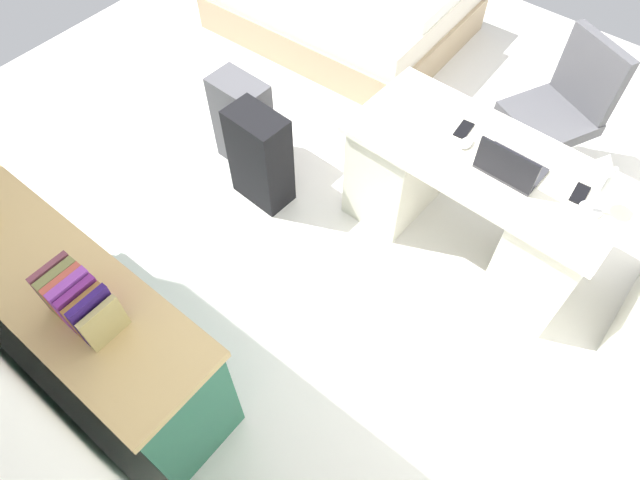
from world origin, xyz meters
TOP-DOWN VIEW (x-y plane):
  - ground_plane at (0.00, 0.00)m, footprint 5.34×5.34m
  - desk at (-1.01, -0.06)m, footprint 1.46×0.70m
  - office_chair at (-1.09, -0.89)m, footprint 0.61×0.61m
  - credenza at (0.14, 1.79)m, footprint 1.80×0.48m
  - bed at (0.88, -1.34)m, footprint 1.95×1.46m
  - suitcase_black at (0.17, 0.42)m, footprint 0.37×0.24m
  - suitcase_spare_grey at (0.48, 0.25)m, footprint 0.37×0.23m
  - laptop at (-1.14, -0.01)m, footprint 0.32×0.23m
  - computer_mouse at (-0.88, -0.06)m, footprint 0.06×0.10m
  - cell_phone_near_laptop at (-1.48, -0.11)m, footprint 0.08×0.14m
  - cell_phone_by_mouse at (-0.81, -0.15)m, footprint 0.08×0.14m
  - desk_lamp at (-1.51, -0.04)m, footprint 0.16×0.11m
  - book_row at (-0.21, 1.79)m, footprint 0.31×0.17m

SIDE VIEW (x-z plane):
  - ground_plane at x=0.00m, z-range 0.00..0.00m
  - bed at x=0.88m, z-range -0.05..0.53m
  - suitcase_spare_grey at x=0.48m, z-range 0.00..0.63m
  - suitcase_black at x=0.17m, z-range 0.00..0.66m
  - desk at x=-1.01m, z-range 0.02..0.74m
  - credenza at x=0.14m, z-range 0.00..0.79m
  - office_chair at x=-1.09m, z-range -0.05..0.89m
  - cell_phone_near_laptop at x=-1.48m, z-range 0.72..0.73m
  - cell_phone_by_mouse at x=-0.81m, z-range 0.72..0.73m
  - computer_mouse at x=-0.88m, z-range 0.72..0.75m
  - laptop at x=-1.14m, z-range 0.67..0.87m
  - book_row at x=-0.21m, z-range 0.78..1.02m
  - desk_lamp at x=-1.51m, z-range 0.81..1.15m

